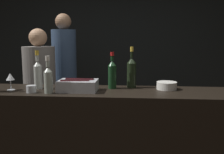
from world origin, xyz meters
TOP-DOWN VIEW (x-y plane):
  - wall_back_chalkboard at (0.00, 2.28)m, footprint 6.40×0.06m
  - bar_counter at (0.00, 0.26)m, footprint 2.45×0.53m
  - ice_bin_with_bottles at (-0.30, 0.23)m, footprint 0.34×0.24m
  - bowl_white at (0.50, 0.37)m, footprint 0.18×0.18m
  - wine_glass at (-0.91, 0.22)m, footprint 0.08×0.08m
  - candle_votive at (-0.68, 0.13)m, footprint 0.08×0.08m
  - rose_wine_bottle at (-0.69, 0.30)m, footprint 0.07×0.07m
  - white_wine_bottle at (-0.53, 0.12)m, footprint 0.07×0.07m
  - red_wine_bottle_burgundy at (-0.01, 0.38)m, footprint 0.08×0.08m
  - champagne_bottle at (0.17, 0.44)m, footprint 0.09×0.09m
  - person_in_hoodie at (-0.93, 0.96)m, footprint 0.38×0.38m
  - person_blond_tee at (-0.74, 1.39)m, footprint 0.33×0.33m

SIDE VIEW (x-z plane):
  - bar_counter at x=0.00m, z-range 0.00..1.05m
  - person_in_hoodie at x=-0.93m, z-range 0.09..1.71m
  - person_blond_tee at x=-0.74m, z-range 0.12..1.96m
  - candle_votive at x=-0.68m, z-range 1.05..1.11m
  - bowl_white at x=0.50m, z-range 1.05..1.12m
  - ice_bin_with_bottles at x=-0.30m, z-range 1.05..1.16m
  - wine_glass at x=-0.91m, z-range 1.09..1.24m
  - white_wine_bottle at x=-0.53m, z-range 1.02..1.34m
  - red_wine_bottle_burgundy at x=-0.01m, z-range 1.02..1.36m
  - rose_wine_bottle at x=-0.69m, z-range 1.02..1.37m
  - champagne_bottle at x=0.17m, z-range 1.01..1.39m
  - wall_back_chalkboard at x=0.00m, z-range 0.00..2.80m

